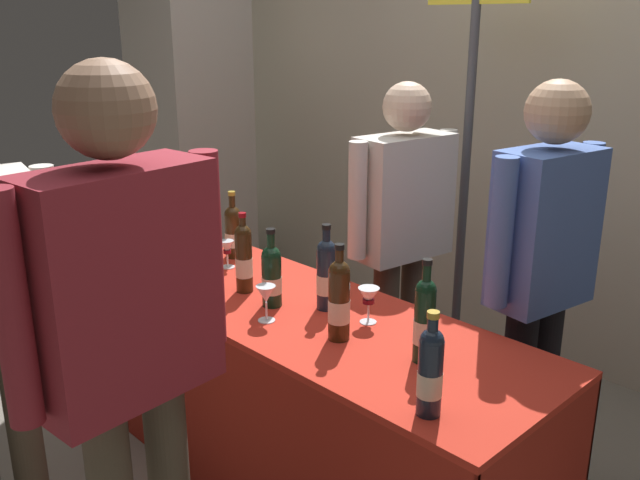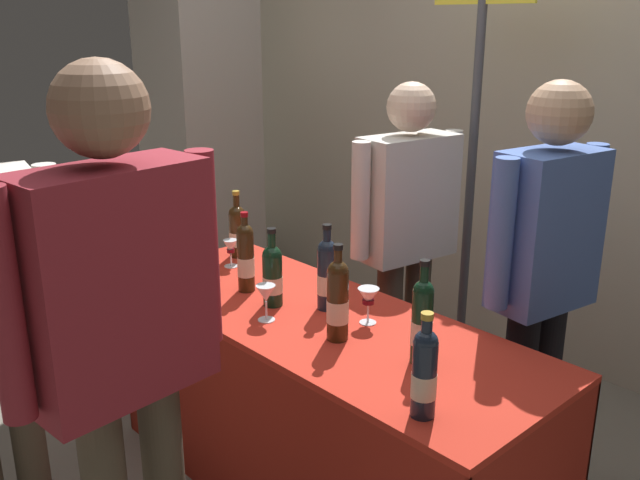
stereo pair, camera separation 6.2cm
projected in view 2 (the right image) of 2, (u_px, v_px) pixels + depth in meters
back_partition at (571, 136)px, 3.54m from camera, size 6.03×0.12×2.47m
concrete_pillar at (195, 33)px, 4.02m from camera, size 0.54×0.54×3.46m
tasting_table at (320, 374)px, 2.62m from camera, size 1.83×0.69×0.76m
featured_wine_bottle at (237, 230)px, 3.16m from camera, size 0.08×0.08×0.31m
display_bottle_0 at (424, 372)px, 1.88m from camera, size 0.07×0.07×0.31m
display_bottle_1 at (338, 299)px, 2.33m from camera, size 0.08×0.08×0.34m
display_bottle_2 at (208, 248)px, 2.91m from camera, size 0.08×0.08×0.31m
display_bottle_3 at (327, 273)px, 2.58m from camera, size 0.07×0.07×0.33m
display_bottle_4 at (422, 320)px, 2.17m from camera, size 0.07×0.07×0.35m
display_bottle_5 at (191, 238)px, 2.98m from camera, size 0.07×0.07×0.35m
display_bottle_6 at (246, 257)px, 2.76m from camera, size 0.07×0.07×0.33m
display_bottle_7 at (272, 274)px, 2.62m from camera, size 0.08×0.08×0.31m
wine_glass_near_vendor at (266, 295)px, 2.49m from camera, size 0.07×0.07×0.14m
wine_glass_mid at (231, 248)px, 3.04m from camera, size 0.06×0.06×0.12m
wine_glass_near_taster at (368, 298)px, 2.47m from camera, size 0.08×0.08×0.13m
vendor_presenter at (407, 223)px, 3.10m from camera, size 0.27×0.61×1.56m
vendor_assistant at (543, 265)px, 2.49m from camera, size 0.27×0.54×1.62m
taster_foreground_right at (121, 325)px, 1.79m from camera, size 0.25×0.64×1.73m
booth_signpost at (474, 127)px, 3.25m from camera, size 0.53×0.04×2.10m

